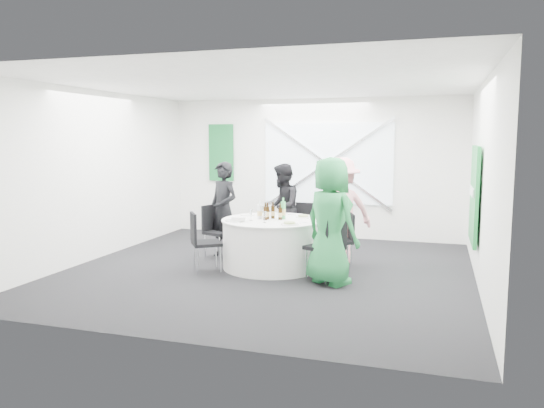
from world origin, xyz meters
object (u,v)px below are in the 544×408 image
(banquet_table, at_px, (272,243))
(person_man_back, at_px, (282,207))
(green_water_bottle, at_px, (283,211))
(clear_water_bottle, at_px, (260,212))
(chair_back, at_px, (303,224))
(person_man_back_left, at_px, (223,210))
(person_woman_green, at_px, (330,221))
(person_woman_pink, at_px, (341,210))
(chair_front_right, at_px, (330,241))
(chair_back_left, at_px, (215,227))
(chair_front_left, at_px, (201,238))
(chair_back_right, at_px, (345,236))

(banquet_table, xyz_separation_m, person_man_back, (-0.21, 1.27, 0.40))
(green_water_bottle, distance_m, clear_water_bottle, 0.37)
(chair_back, height_order, person_man_back_left, person_man_back_left)
(person_woman_green, xyz_separation_m, clear_water_bottle, (-1.24, 0.65, -0.01))
(person_man_back_left, height_order, person_woman_pink, person_woman_pink)
(chair_front_right, distance_m, clear_water_bottle, 1.38)
(person_woman_pink, relative_size, green_water_bottle, 5.10)
(banquet_table, height_order, person_man_back, person_man_back)
(person_man_back, relative_size, person_woman_pink, 0.92)
(person_woman_pink, height_order, person_woman_green, person_woman_green)
(chair_back_left, bearing_deg, chair_front_left, -148.47)
(clear_water_bottle, bearing_deg, chair_back, 70.27)
(banquet_table, xyz_separation_m, chair_front_right, (1.02, -0.56, 0.20))
(chair_front_right, bearing_deg, green_water_bottle, -97.88)
(chair_front_left, relative_size, person_man_back, 0.58)
(person_man_back, bearing_deg, chair_front_left, -29.60)
(chair_back_right, height_order, person_man_back, person_man_back)
(banquet_table, relative_size, chair_back_left, 1.76)
(chair_front_left, distance_m, person_woman_green, 1.98)
(chair_back, bearing_deg, clear_water_bottle, -99.38)
(chair_front_left, bearing_deg, chair_back_left, -22.40)
(person_man_back_left, bearing_deg, clear_water_bottle, -4.84)
(person_man_back_left, xyz_separation_m, green_water_bottle, (1.16, -0.39, 0.09))
(chair_front_left, bearing_deg, person_man_back, -55.00)
(chair_back_left, relative_size, person_woman_pink, 0.52)
(chair_back, height_order, person_man_back, person_man_back)
(banquet_table, height_order, person_woman_green, person_woman_green)
(chair_front_left, xyz_separation_m, person_man_back, (0.70, 1.90, 0.25))
(banquet_table, relative_size, chair_front_right, 1.59)
(banquet_table, distance_m, green_water_bottle, 0.54)
(chair_back_right, relative_size, green_water_bottle, 2.53)
(chair_back, relative_size, person_woman_green, 0.50)
(chair_front_right, distance_m, green_water_bottle, 1.12)
(banquet_table, xyz_separation_m, clear_water_bottle, (-0.20, 0.01, 0.49))
(banquet_table, distance_m, chair_front_right, 1.18)
(chair_back, xyz_separation_m, green_water_bottle, (-0.06, -1.08, 0.38))
(chair_front_right, bearing_deg, person_man_back, -117.41)
(chair_back_left, relative_size, chair_front_left, 0.98)
(chair_front_left, height_order, person_woman_green, person_woman_green)
(chair_back_left, bearing_deg, person_woman_green, -96.17)
(person_woman_green, bearing_deg, banquet_table, 0.00)
(chair_back_left, relative_size, person_man_back, 0.57)
(chair_front_right, relative_size, person_man_back_left, 0.61)
(chair_front_right, xyz_separation_m, person_man_back, (-1.22, 1.83, 0.20))
(chair_back_right, height_order, person_woman_pink, person_woman_pink)
(person_woman_green, height_order, clear_water_bottle, person_woman_green)
(green_water_bottle, bearing_deg, person_woman_green, -39.17)
(chair_back_left, distance_m, person_woman_pink, 2.13)
(chair_back_right, bearing_deg, chair_back, -151.86)
(banquet_table, relative_size, person_woman_green, 0.89)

